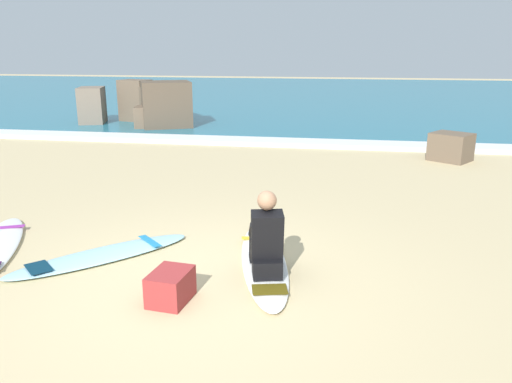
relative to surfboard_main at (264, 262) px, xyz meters
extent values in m
plane|color=#CCB584|center=(-0.60, -0.66, -0.04)|extent=(80.00, 80.00, 0.00)
cube|color=teal|center=(-0.60, 21.45, 0.01)|extent=(80.00, 28.00, 0.10)
cube|color=white|center=(-0.60, 7.75, 0.02)|extent=(80.00, 0.90, 0.11)
ellipsoid|color=white|center=(0.00, 0.00, 0.00)|extent=(1.08, 2.53, 0.07)
cube|color=gold|center=(-0.16, 0.68, 0.04)|extent=(0.49, 0.21, 0.01)
cube|color=#4C400C|center=(0.18, -0.77, 0.04)|extent=(0.41, 0.32, 0.01)
cube|color=black|center=(0.11, -0.46, 0.14)|extent=(0.37, 0.33, 0.20)
cylinder|color=black|center=(-0.03, -0.31, 0.29)|extent=(0.24, 0.43, 0.43)
cylinder|color=black|center=(-0.10, -0.11, 0.26)|extent=(0.18, 0.28, 0.42)
cube|color=black|center=(-0.12, -0.04, 0.07)|extent=(0.15, 0.24, 0.05)
cylinder|color=black|center=(0.16, -0.26, 0.29)|extent=(0.24, 0.43, 0.43)
cylinder|color=black|center=(0.13, -0.06, 0.26)|extent=(0.18, 0.28, 0.42)
cube|color=black|center=(0.12, 0.01, 0.07)|extent=(0.15, 0.24, 0.05)
cube|color=black|center=(0.10, -0.42, 0.49)|extent=(0.40, 0.37, 0.57)
sphere|color=#A37556|center=(0.09, -0.39, 0.88)|extent=(0.21, 0.21, 0.21)
cylinder|color=black|center=(-0.07, -0.31, 0.52)|extent=(0.18, 0.41, 0.31)
cylinder|color=black|center=(0.20, -0.24, 0.52)|extent=(0.18, 0.41, 0.31)
ellipsoid|color=#9ED1E5|center=(-1.98, -0.15, 0.00)|extent=(1.95, 2.02, 0.07)
cube|color=#1E7FB7|center=(-1.54, 0.32, 0.04)|extent=(0.42, 0.40, 0.01)
cube|color=#0A2C40|center=(-2.49, -0.68, 0.04)|extent=(0.43, 0.42, 0.01)
cube|color=purple|center=(-3.71, 0.48, 0.04)|extent=(0.48, 0.29, 0.01)
cube|color=brown|center=(-5.42, 11.01, 0.59)|extent=(1.99, 1.99, 1.25)
cube|color=#756656|center=(-7.21, 9.97, 0.59)|extent=(1.04, 1.24, 1.24)
cube|color=brown|center=(-5.06, 9.43, 0.33)|extent=(1.00, 1.02, 0.73)
cube|color=brown|center=(-4.57, 9.66, 0.70)|extent=(1.86, 1.78, 1.48)
cube|color=brown|center=(-6.02, 10.71, 0.69)|extent=(1.09, 0.93, 1.45)
cube|color=brown|center=(3.27, 6.40, 0.28)|extent=(1.07, 1.05, 0.63)
cube|color=maroon|center=(-0.79, -1.05, 0.12)|extent=(0.41, 0.52, 0.32)
camera|label=1|loc=(0.86, -5.52, 2.45)|focal=35.78mm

